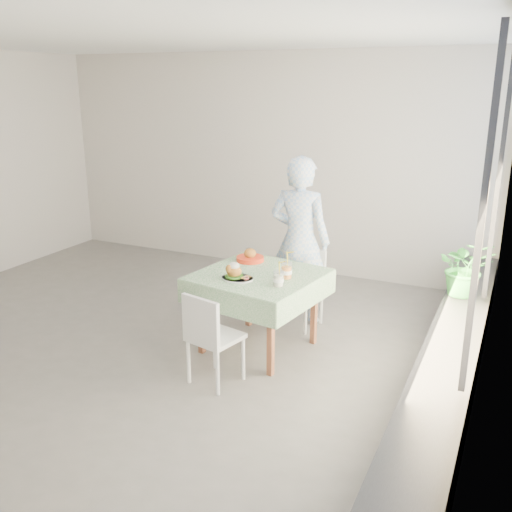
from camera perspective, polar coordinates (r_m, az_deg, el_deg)
The scene contains 15 objects.
floor at distance 5.88m, azimuth -9.73°, elevation -7.54°, with size 6.00×6.00×0.00m, color #585654.
ceiling at distance 5.37m, azimuth -11.32°, elevation 20.78°, with size 6.00×6.00×0.00m, color white.
wall_back at distance 7.60m, azimuth 0.61°, elevation 9.32°, with size 6.00×0.02×2.80m, color beige.
wall_right at distance 4.46m, azimuth 22.80°, elevation 2.46°, with size 0.02×5.00×2.80m, color beige.
window_pane at distance 4.42m, azimuth 22.78°, elevation 5.65°, with size 0.01×4.80×2.18m, color #D1E0F9.
window_ledge at distance 4.87m, azimuth 18.86°, elevation -10.44°, with size 0.40×4.80×0.50m, color black.
cafe_table at distance 5.30m, azimuth 0.26°, elevation -4.66°, with size 1.19×1.19×0.74m.
chair_far at distance 5.90m, azimuth 4.50°, elevation -4.66°, with size 0.43×0.43×0.79m.
chair_near at distance 4.82m, azimuth -4.15°, elevation -9.84°, with size 0.45×0.45×0.80m.
diner at distance 5.83m, azimuth 4.38°, elevation 1.55°, with size 0.63×0.42×1.74m, color #96BFF0.
main_dish at distance 5.05m, azimuth -2.04°, elevation -1.78°, with size 0.30×0.30×0.15m.
juice_cup_orange at distance 5.07m, azimuth 3.06°, elevation -1.50°, with size 0.11×0.11×0.30m.
juice_cup_lemonade at distance 4.88m, azimuth 2.27°, elevation -2.32°, with size 0.09×0.09×0.26m.
second_dish at distance 5.56m, azimuth -0.59°, elevation -0.12°, with size 0.27×0.27×0.13m.
potted_plant at distance 5.62m, azimuth 20.22°, elevation -1.09°, with size 0.49×0.42×0.54m, color #30832B.
Camera 1 is at (3.14, -4.34, 2.42)m, focal length 40.00 mm.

